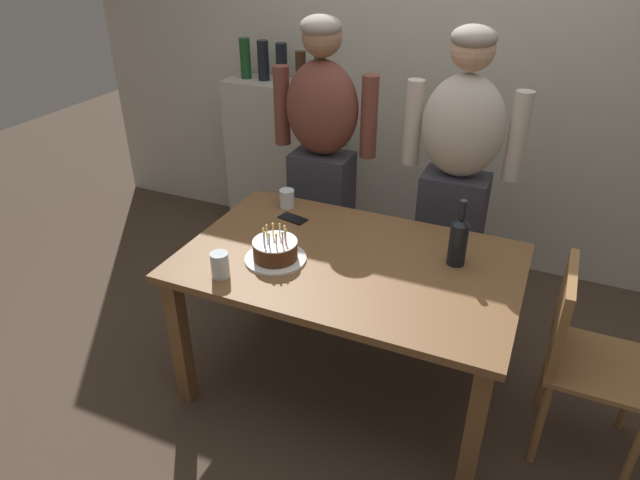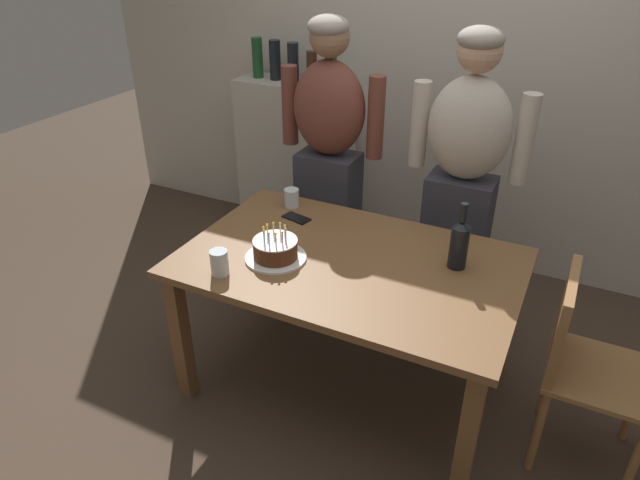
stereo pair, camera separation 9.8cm
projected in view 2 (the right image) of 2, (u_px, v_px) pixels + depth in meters
The scene contains 12 objects.
ground_plane at pixel (346, 382), 2.89m from camera, with size 10.00×10.00×0.00m, color #47382B.
back_wall at pixel (454, 63), 3.45m from camera, with size 5.20×0.10×2.60m, color beige.
dining_table at pixel (349, 278), 2.57m from camera, with size 1.50×0.96×0.74m.
birthday_cake at pixel (275, 250), 2.51m from camera, with size 0.28×0.28×0.16m.
water_glass_near at pixel (219, 263), 2.40m from camera, with size 0.08×0.08×0.11m, color silver.
water_glass_far at pixel (292, 198), 2.97m from camera, with size 0.08×0.08×0.10m, color silver.
wine_bottle at pixel (459, 243), 2.41m from camera, with size 0.08×0.08×0.31m.
cell_phone at pixel (296, 218), 2.87m from camera, with size 0.14×0.07×0.01m, color black.
person_man_bearded at pixel (329, 161), 3.19m from camera, with size 0.61×0.27×1.66m.
person_woman_cardigan at pixel (462, 186), 2.90m from camera, with size 0.61×0.27×1.66m.
dining_chair at pixel (580, 358), 2.29m from camera, with size 0.42×0.42×0.87m.
shelf_cabinet at pixel (295, 159), 4.03m from camera, with size 0.81×0.30×1.39m.
Camera 2 is at (0.84, -1.98, 2.07)m, focal length 31.59 mm.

